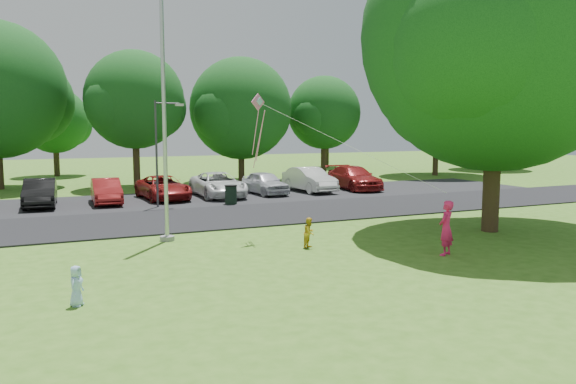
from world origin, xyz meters
name	(u,v)px	position (x,y,z in m)	size (l,w,h in m)	color
ground	(325,262)	(0.00, 0.00, 0.00)	(120.00, 120.00, 0.00)	#3C6D1C
park_road	(228,216)	(0.00, 9.00, 0.03)	(60.00, 6.00, 0.06)	black
parking_strip	(190,199)	(0.00, 15.50, 0.03)	(42.00, 7.00, 0.06)	black
flagpole	(164,119)	(-3.50, 5.00, 4.17)	(0.50, 0.50, 10.00)	#B7BABF
street_lamp	(160,144)	(-2.02, 13.02, 3.10)	(1.45, 0.32, 5.16)	#3F3F44
trash_can	(231,195)	(1.32, 12.50, 0.51)	(0.64, 0.64, 1.01)	black
big_tree	(497,43)	(7.88, 1.70, 6.92)	(10.36, 9.86, 12.12)	#332316
tree_row	(179,100)	(1.59, 24.23, 5.71)	(64.35, 11.94, 10.88)	#332316
horizon_trees	(181,122)	(4.06, 33.88, 4.30)	(77.46, 7.20, 7.02)	#332316
parked_cars	(205,185)	(0.87, 15.63, 0.73)	(22.92, 5.05, 1.44)	#C6B793
woman	(446,228)	(3.79, -0.71, 0.84)	(0.62, 0.40, 1.69)	#F52066
child_yellow	(309,233)	(0.48, 1.97, 0.50)	(0.48, 0.38, 0.99)	gold
child_blue	(76,286)	(-6.84, -1.28, 0.45)	(0.44, 0.29, 0.90)	#A6CFFF
kite	(263,117)	(-0.36, 3.93, 4.26)	(4.55, 5.03, 3.14)	pink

